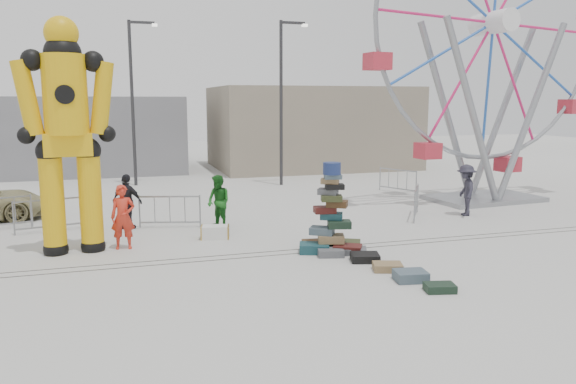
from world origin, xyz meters
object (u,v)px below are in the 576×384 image
object	(u,v)px
pedestrian_red	(123,217)
lamp_post_left	(134,94)
barricade_dummy_b	(48,215)
suitcase_tower	(331,227)
steamer_trunk	(215,232)
barricade_wheel_back	(398,181)
crash_test_dummy	(67,127)
lamp_post_right	(283,94)
pedestrian_grey	(466,190)
barricade_wheel_front	(416,203)
ferris_wheel	(492,46)
pedestrian_green	(219,202)
pedestrian_black	(127,202)
barricade_dummy_c	(170,211)

from	to	relation	value
pedestrian_red	lamp_post_left	bearing A→B (deg)	90.87
lamp_post_left	barricade_dummy_b	xyz separation A→B (m)	(-3.14, -9.59, -3.93)
pedestrian_red	suitcase_tower	bearing A→B (deg)	-15.05
steamer_trunk	barricade_wheel_back	bearing A→B (deg)	46.35
crash_test_dummy	pedestrian_red	bearing A→B (deg)	-3.67
lamp_post_right	pedestrian_grey	xyz separation A→B (m)	(4.29, -9.23, -3.54)
barricade_wheel_front	barricade_wheel_back	size ratio (longest dim) A/B	1.00
lamp_post_left	pedestrian_red	xyz separation A→B (m)	(-0.83, -12.46, -3.56)
ferris_wheel	pedestrian_green	distance (m)	13.04
steamer_trunk	pedestrian_grey	bearing A→B (deg)	18.00
pedestrian_green	crash_test_dummy	bearing A→B (deg)	-98.55
lamp_post_left	barricade_wheel_front	world-z (taller)	lamp_post_left
barricade_dummy_b	pedestrian_black	distance (m)	2.52
barricade_dummy_c	lamp_post_left	bearing A→B (deg)	108.83
lamp_post_right	ferris_wheel	distance (m)	9.82
lamp_post_right	pedestrian_red	world-z (taller)	lamp_post_right
barricade_wheel_front	pedestrian_grey	size ratio (longest dim) A/B	1.06
suitcase_tower	barricade_dummy_c	distance (m)	5.94
ferris_wheel	barricade_wheel_back	distance (m)	6.98
crash_test_dummy	barricade_wheel_back	world-z (taller)	crash_test_dummy
ferris_wheel	barricade_dummy_c	bearing A→B (deg)	-178.95
barricade_dummy_c	pedestrian_black	world-z (taller)	pedestrian_black
lamp_post_left	pedestrian_black	size ratio (longest dim) A/B	4.37
suitcase_tower	barricade_wheel_front	world-z (taller)	suitcase_tower
crash_test_dummy	barricade_dummy_b	xyz separation A→B (m)	(-0.97, 2.87, -2.93)
pedestrian_green	pedestrian_grey	size ratio (longest dim) A/B	0.94
ferris_wheel	barricade_dummy_b	world-z (taller)	ferris_wheel
ferris_wheel	barricade_wheel_front	size ratio (longest dim) A/B	6.46
barricade_wheel_front	pedestrian_grey	bearing A→B (deg)	-61.80
barricade_dummy_b	barricade_wheel_back	xyz separation A→B (m)	(14.52, 3.79, 0.00)
pedestrian_grey	suitcase_tower	bearing A→B (deg)	-42.51
pedestrian_green	barricade_dummy_c	bearing A→B (deg)	-140.55
pedestrian_black	pedestrian_grey	distance (m)	12.03
barricade_dummy_c	pedestrian_grey	bearing A→B (deg)	8.93
barricade_wheel_front	pedestrian_red	bearing A→B (deg)	130.58
barricade_dummy_b	barricade_wheel_front	bearing A→B (deg)	-19.46
ferris_wheel	pedestrian_grey	xyz separation A→B (m)	(-2.61, -2.50, -5.42)
ferris_wheel	barricade_wheel_front	xyz separation A→B (m)	(-4.56, -2.35, -5.82)
suitcase_tower	ferris_wheel	world-z (taller)	ferris_wheel
barricade_wheel_back	pedestrian_black	world-z (taller)	pedestrian_black
crash_test_dummy	pedestrian_red	world-z (taller)	crash_test_dummy
suitcase_tower	pedestrian_red	world-z (taller)	suitcase_tower
ferris_wheel	pedestrian_green	world-z (taller)	ferris_wheel
steamer_trunk	pedestrian_grey	world-z (taller)	pedestrian_grey
suitcase_tower	pedestrian_black	size ratio (longest dim) A/B	1.38
steamer_trunk	barricade_dummy_b	size ratio (longest dim) A/B	0.43
lamp_post_right	steamer_trunk	bearing A→B (deg)	-117.11
lamp_post_left	barricade_dummy_b	world-z (taller)	lamp_post_left
lamp_post_left	barricade_dummy_b	bearing A→B (deg)	-108.12
lamp_post_left	pedestrian_green	distance (m)	11.46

